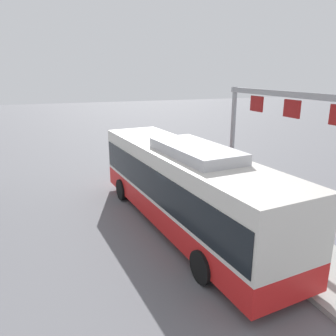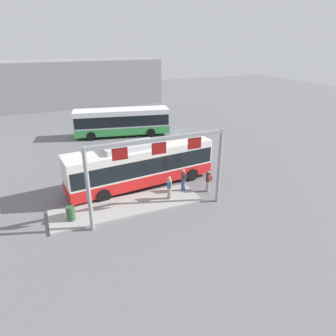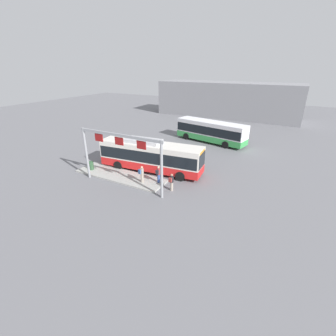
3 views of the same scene
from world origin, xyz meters
name	(u,v)px [view 2 (image 2 of 3)]	position (x,y,z in m)	size (l,w,h in m)	color
ground_plane	(142,185)	(0.00, 0.00, 0.00)	(120.00, 120.00, 0.00)	slate
platform_curb	(127,206)	(-2.00, -2.85, 0.08)	(10.00, 2.80, 0.16)	#9E9E99
bus_main	(141,163)	(-0.01, 0.00, 1.81)	(11.48, 3.62, 3.46)	red
bus_background_left	(122,121)	(2.15, 13.22, 1.78)	(10.98, 4.62, 3.10)	green
person_boarding	(183,179)	(2.39, -2.41, 1.05)	(0.35, 0.53, 1.67)	#334C8C
person_waiting_near	(169,187)	(0.95, -3.13, 1.05)	(0.52, 0.60, 1.67)	gray
person_waiting_mid	(208,181)	(4.12, -3.01, 0.89)	(0.36, 0.54, 1.67)	gray
platform_sign_gantry	(159,160)	(-0.33, -4.52, 3.74)	(8.99, 0.24, 5.20)	gray
station_building	(68,83)	(-1.32, 33.74, 3.65)	(30.42, 8.00, 7.30)	gray
trash_bin	(71,213)	(-5.66, -3.18, 0.61)	(0.52, 0.52, 0.90)	#2D5133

